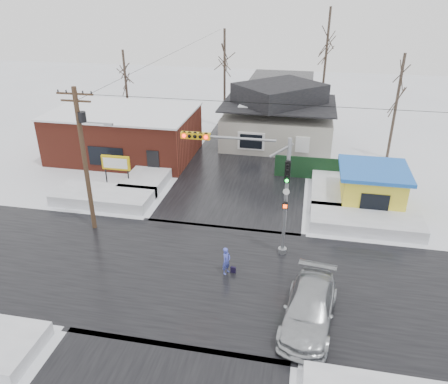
% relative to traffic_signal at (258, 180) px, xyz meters
% --- Properties ---
extents(ground, '(120.00, 120.00, 0.00)m').
position_rel_traffic_signal_xyz_m(ground, '(-2.43, -2.97, -4.54)').
color(ground, white).
rests_on(ground, ground).
extents(road_ns, '(10.00, 120.00, 0.02)m').
position_rel_traffic_signal_xyz_m(road_ns, '(-2.43, -2.97, -4.53)').
color(road_ns, black).
rests_on(road_ns, ground).
extents(road_ew, '(120.00, 10.00, 0.02)m').
position_rel_traffic_signal_xyz_m(road_ew, '(-2.43, -2.97, -4.53)').
color(road_ew, black).
rests_on(road_ew, ground).
extents(snowbank_nw, '(7.00, 3.00, 0.80)m').
position_rel_traffic_signal_xyz_m(snowbank_nw, '(-11.43, 4.03, -4.14)').
color(snowbank_nw, white).
rests_on(snowbank_nw, ground).
extents(snowbank_ne, '(7.00, 3.00, 0.80)m').
position_rel_traffic_signal_xyz_m(snowbank_ne, '(6.57, 4.03, -4.14)').
color(snowbank_ne, white).
rests_on(snowbank_ne, ground).
extents(snowbank_nside_w, '(3.00, 8.00, 0.80)m').
position_rel_traffic_signal_xyz_m(snowbank_nside_w, '(-9.43, 9.03, -4.14)').
color(snowbank_nside_w, white).
rests_on(snowbank_nside_w, ground).
extents(snowbank_nside_e, '(3.00, 8.00, 0.80)m').
position_rel_traffic_signal_xyz_m(snowbank_nside_e, '(4.57, 9.03, -4.14)').
color(snowbank_nside_e, white).
rests_on(snowbank_nside_e, ground).
extents(traffic_signal, '(6.05, 0.68, 7.00)m').
position_rel_traffic_signal_xyz_m(traffic_signal, '(0.00, 0.00, 0.00)').
color(traffic_signal, gray).
rests_on(traffic_signal, ground).
extents(utility_pole, '(3.15, 0.44, 9.00)m').
position_rel_traffic_signal_xyz_m(utility_pole, '(-10.36, 0.53, 0.57)').
color(utility_pole, '#382619').
rests_on(utility_pole, ground).
extents(brick_building, '(12.20, 8.20, 4.12)m').
position_rel_traffic_signal_xyz_m(brick_building, '(-13.43, 13.03, -2.46)').
color(brick_building, maroon).
rests_on(brick_building, ground).
extents(marquee_sign, '(2.20, 0.21, 2.55)m').
position_rel_traffic_signal_xyz_m(marquee_sign, '(-11.43, 6.53, -2.62)').
color(marquee_sign, black).
rests_on(marquee_sign, ground).
extents(house, '(10.40, 8.40, 5.76)m').
position_rel_traffic_signal_xyz_m(house, '(-0.43, 19.03, -1.92)').
color(house, '#B0AB9E').
rests_on(house, ground).
extents(kiosk, '(4.60, 4.60, 2.88)m').
position_rel_traffic_signal_xyz_m(kiosk, '(7.07, 7.03, -3.08)').
color(kiosk, yellow).
rests_on(kiosk, ground).
extents(fence, '(8.00, 0.12, 1.80)m').
position_rel_traffic_signal_xyz_m(fence, '(4.07, 11.03, -3.64)').
color(fence, black).
rests_on(fence, ground).
extents(tree_far_left, '(3.00, 3.00, 10.00)m').
position_rel_traffic_signal_xyz_m(tree_far_left, '(-6.43, 23.03, 3.41)').
color(tree_far_left, '#332821').
rests_on(tree_far_left, ground).
extents(tree_far_mid, '(3.00, 3.00, 12.00)m').
position_rel_traffic_signal_xyz_m(tree_far_mid, '(3.57, 25.03, 5.00)').
color(tree_far_mid, '#332821').
rests_on(tree_far_mid, ground).
extents(tree_far_right, '(3.00, 3.00, 9.00)m').
position_rel_traffic_signal_xyz_m(tree_far_right, '(9.57, 17.03, 2.62)').
color(tree_far_right, '#332821').
rests_on(tree_far_right, ground).
extents(tree_far_west, '(3.00, 3.00, 8.00)m').
position_rel_traffic_signal_xyz_m(tree_far_west, '(-16.43, 21.03, 1.82)').
color(tree_far_west, '#332821').
rests_on(tree_far_west, ground).
extents(pedestrian, '(0.57, 0.67, 1.57)m').
position_rel_traffic_signal_xyz_m(pedestrian, '(-1.24, -2.54, -3.75)').
color(pedestrian, '#4551C2').
rests_on(pedestrian, ground).
extents(car, '(2.86, 5.69, 1.59)m').
position_rel_traffic_signal_xyz_m(car, '(3.19, -5.49, -3.75)').
color(car, '#B1B4B8').
rests_on(car, ground).
extents(shopping_bag, '(0.29, 0.15, 0.35)m').
position_rel_traffic_signal_xyz_m(shopping_bag, '(-0.88, -2.44, -4.36)').
color(shopping_bag, black).
rests_on(shopping_bag, ground).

